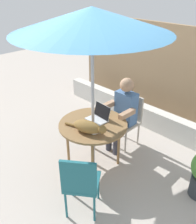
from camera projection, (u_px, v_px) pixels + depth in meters
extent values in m
plane|color=#ADA399|center=(93.00, 163.00, 3.86)|extent=(14.00, 14.00, 0.00)
cube|color=#937756|center=(175.00, 74.00, 4.79)|extent=(4.93, 0.08, 1.84)
cube|color=beige|center=(151.00, 118.00, 4.70)|extent=(4.44, 0.20, 0.40)
cylinder|color=olive|center=(93.00, 124.00, 3.51)|extent=(0.99, 0.99, 0.03)
cylinder|color=olive|center=(119.00, 145.00, 3.68)|extent=(0.04, 0.04, 0.71)
cylinder|color=olive|center=(94.00, 131.00, 4.02)|extent=(0.04, 0.04, 0.71)
cylinder|color=olive|center=(68.00, 145.00, 3.69)|extent=(0.04, 0.04, 0.71)
cylinder|color=olive|center=(93.00, 162.00, 3.35)|extent=(0.04, 0.04, 0.71)
cylinder|color=#B7B7BC|center=(93.00, 103.00, 3.34)|extent=(0.04, 0.04, 2.13)
cone|color=#33668C|center=(92.00, 20.00, 2.82)|extent=(1.94, 1.94, 0.29)
sphere|color=#B7B7BC|center=(92.00, 18.00, 2.81)|extent=(0.06, 0.06, 0.06)
cube|color=#B2A899|center=(125.00, 123.00, 4.10)|extent=(0.40, 0.40, 0.04)
cube|color=#B2A899|center=(133.00, 107.00, 4.09)|extent=(0.40, 0.04, 0.44)
cylinder|color=#B2A899|center=(138.00, 134.00, 4.21)|extent=(0.03, 0.03, 0.42)
cylinder|color=#B2A899|center=(123.00, 127.00, 4.42)|extent=(0.03, 0.03, 0.42)
cylinder|color=#B2A899|center=(110.00, 134.00, 4.21)|extent=(0.03, 0.03, 0.42)
cylinder|color=#B2A899|center=(126.00, 142.00, 4.00)|extent=(0.03, 0.03, 0.42)
cube|color=#1E606B|center=(82.00, 182.00, 2.91)|extent=(0.56, 0.56, 0.04)
cube|color=#1E606B|center=(78.00, 178.00, 2.64)|extent=(0.34, 0.27, 0.44)
cylinder|color=#1E606B|center=(66.00, 205.00, 2.89)|extent=(0.03, 0.03, 0.42)
cylinder|color=#1E606B|center=(94.00, 208.00, 2.85)|extent=(0.03, 0.03, 0.42)
cylinder|color=#1E606B|center=(98.00, 187.00, 3.15)|extent=(0.03, 0.03, 0.42)
cylinder|color=#1E606B|center=(73.00, 184.00, 3.19)|extent=(0.03, 0.03, 0.42)
cube|color=#4C72A5|center=(126.00, 108.00, 3.96)|extent=(0.34, 0.20, 0.54)
sphere|color=tan|center=(127.00, 85.00, 3.76)|extent=(0.22, 0.22, 0.22)
cube|color=#383842|center=(116.00, 121.00, 4.02)|extent=(0.12, 0.30, 0.12)
cylinder|color=#383842|center=(109.00, 138.00, 4.06)|extent=(0.10, 0.10, 0.45)
cube|color=#383842|center=(123.00, 124.00, 3.92)|extent=(0.12, 0.30, 0.12)
cylinder|color=#383842|center=(116.00, 142.00, 3.96)|extent=(0.10, 0.10, 0.45)
cube|color=tan|center=(108.00, 105.00, 3.93)|extent=(0.08, 0.32, 0.08)
cube|color=tan|center=(127.00, 114.00, 3.68)|extent=(0.08, 0.32, 0.08)
cube|color=silver|center=(97.00, 120.00, 3.57)|extent=(0.31, 0.24, 0.02)
cube|color=black|center=(102.00, 111.00, 3.58)|extent=(0.30, 0.08, 0.20)
cube|color=silver|center=(103.00, 111.00, 3.59)|extent=(0.30, 0.08, 0.20)
ellipsoid|color=olive|center=(87.00, 127.00, 3.27)|extent=(0.44, 0.31, 0.17)
sphere|color=olive|center=(102.00, 130.00, 3.17)|extent=(0.11, 0.11, 0.11)
ellipsoid|color=white|center=(94.00, 131.00, 3.24)|extent=(0.15, 0.15, 0.09)
cylinder|color=olive|center=(71.00, 124.00, 3.43)|extent=(0.18, 0.09, 0.04)
cone|color=olive|center=(101.00, 127.00, 3.12)|extent=(0.04, 0.04, 0.03)
cone|color=olive|center=(103.00, 125.00, 3.17)|extent=(0.04, 0.04, 0.03)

